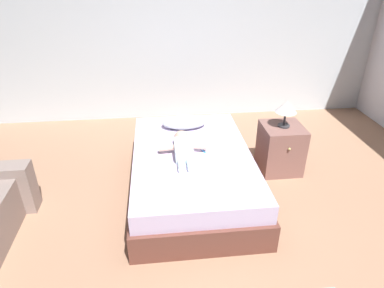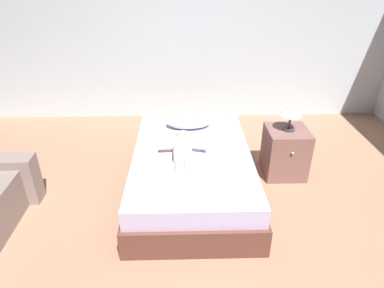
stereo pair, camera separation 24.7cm
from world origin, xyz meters
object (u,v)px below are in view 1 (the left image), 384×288
Objects in this scene: lamp at (286,108)px; nightstand at (280,148)px; toothbrush at (201,149)px; baby at (183,147)px; pillow at (184,122)px; bed at (192,172)px.

nightstand is at bearing -90.00° from lamp.
toothbrush is at bearing -165.36° from lamp.
lamp reaches higher than baby.
pillow is at bearing 103.20° from toothbrush.
nightstand is at bearing 16.08° from bed.
nightstand is (1.07, 0.31, 0.05)m from bed.
bed is 0.27m from toothbrush.
bed is 1.11m from nightstand.
bed is at bearing -2.06° from baby.
bed is at bearing -87.50° from pillow.
baby is (-0.09, 0.00, 0.30)m from bed.
toothbrush is 0.55× the size of lamp.
nightstand is 0.51m from lamp.
baby is 3.80× the size of toothbrush.
toothbrush is (0.13, -0.55, -0.06)m from pillow.
bed is 6.45× the size of lamp.
baby reaches higher than pillow.
baby reaches higher than toothbrush.
pillow is 1.71× the size of lamp.
lamp is (0.96, 0.25, 0.31)m from toothbrush.
bed is at bearing -163.92° from lamp.
nightstand is at bearing 14.71° from baby.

